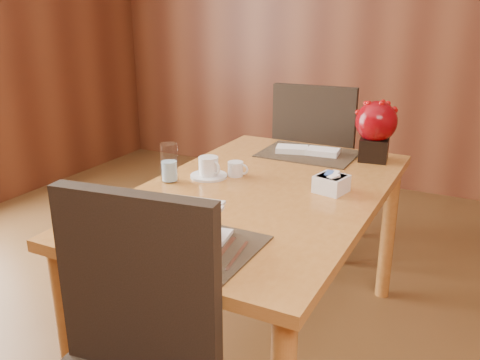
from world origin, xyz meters
The scene contains 13 objects.
back_wall centered at (0.00, 3.00, 1.40)m, with size 5.00×0.02×2.80m, color brown.
dining_table centered at (0.00, 0.60, 0.65)m, with size 0.90×1.50×0.75m.
placemat_near centered at (0.00, 0.05, 0.75)m, with size 0.45×0.33×0.01m, color black.
placemat_far centered at (0.00, 1.15, 0.75)m, with size 0.45×0.33×0.01m, color black.
soup_setting centered at (-0.02, 0.01, 0.81)m, with size 0.33×0.33×0.12m.
coffee_cup centered at (-0.26, 0.63, 0.79)m, with size 0.16×0.16×0.09m.
water_glass centered at (-0.37, 0.51, 0.83)m, with size 0.07×0.07×0.16m, color silver.
creamer_jug centered at (-0.16, 0.70, 0.78)m, with size 0.08×0.08×0.06m, color white, non-canonical shape.
sugar_caddy centered at (0.26, 0.69, 0.78)m, with size 0.11×0.11×0.07m, color white.
berry_decor centered at (0.30, 1.19, 0.91)m, with size 0.19×0.19×0.28m.
napkins_far centered at (0.01, 1.15, 0.77)m, with size 0.30×0.11×0.03m, color white, non-canonical shape.
bread_plate centered at (-0.29, -0.04, 0.75)m, with size 0.14×0.14×0.01m, color white.
far_chair centered at (-0.11, 1.62, 0.58)m, with size 0.51×0.52×1.03m.
Camera 1 is at (0.79, -1.11, 1.44)m, focal length 38.00 mm.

